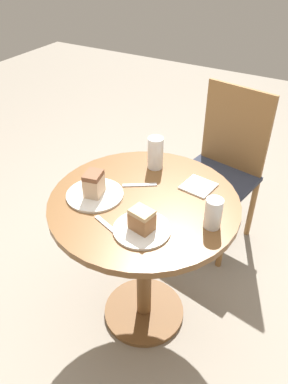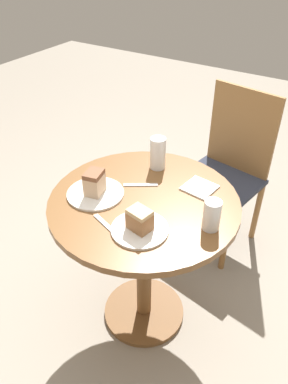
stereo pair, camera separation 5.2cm
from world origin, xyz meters
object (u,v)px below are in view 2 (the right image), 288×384
Objects in this scene: glass_water at (212,217)px; cake_slice_far at (94,182)px; plate_far at (95,193)px; cake_slice_near at (140,219)px; glass_lemonade at (158,155)px; chair at (226,169)px; plate_near at (140,229)px.

cake_slice_far is at bearing -172.71° from glass_water.
glass_water is at bearing 7.29° from plate_far.
glass_lemonade is (-0.17, 0.42, 0.02)m from cake_slice_near.
cake_slice_far is (-0.00, 0.00, 0.06)m from plate_far.
chair is 0.91m from glass_water.
glass_lemonade reaches higher than cake_slice_near.
plate_far is 0.51m from glass_water.
cake_slice_far reaches higher than plate_near.
plate_near is (0.01, -0.98, 0.27)m from chair.
glass_lemonade is (0.11, 0.33, 0.01)m from cake_slice_far.
plate_far is 0.30m from cake_slice_near.
glass_water reaches higher than cake_slice_far.
chair is 0.97m from plate_far.
plate_far is at bearing -172.71° from glass_water.
cake_slice_far is at bearing -96.78° from chair.
plate_near and plate_far have the same top height.
plate_far is at bearing 0.00° from cake_slice_far.
plate_near is 0.30m from plate_far.
glass_lemonade reaches higher than plate_near.
chair is at bearing 90.79° from plate_near.
cake_slice_far is at bearing 162.22° from plate_near.
plate_far is 2.34× the size of cake_slice_far.
cake_slice_near reaches higher than plate_far.
glass_water is (0.22, 0.15, 0.05)m from plate_near.
plate_far is 2.49× the size of cake_slice_near.
plate_near is at bearing -68.01° from glass_lemonade.
glass_water is (0.39, -0.26, -0.01)m from glass_lemonade.
cake_slice_far is 0.50m from glass_water.
cake_slice_far is (-0.28, 0.09, 0.06)m from plate_near.
plate_far is (-0.28, 0.09, 0.00)m from plate_near.
glass_water is at bearing -64.24° from chair.
plate_far is 1.59× the size of glass_lemonade.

